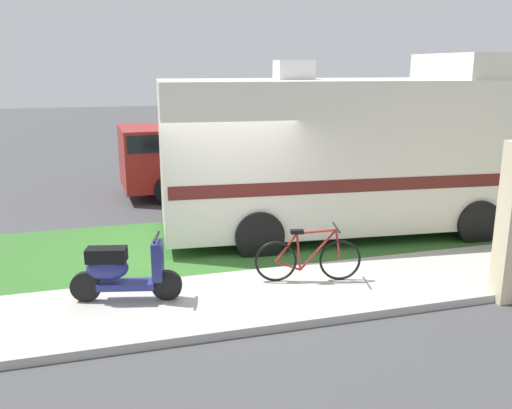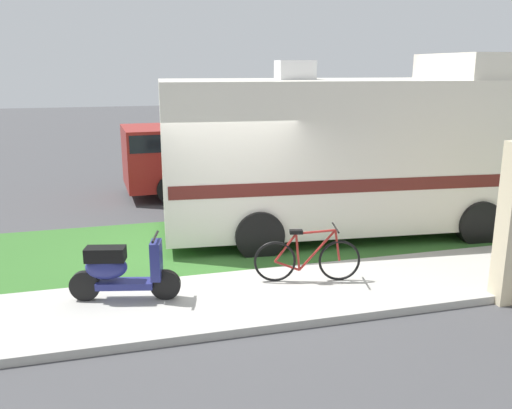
% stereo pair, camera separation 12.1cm
% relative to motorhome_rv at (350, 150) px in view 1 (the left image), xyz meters
% --- Properties ---
extents(ground_plane, '(80.00, 80.00, 0.00)m').
position_rel_motorhome_rv_xyz_m(ground_plane, '(-2.84, -1.63, -1.74)').
color(ground_plane, '#424244').
extents(sidewalk, '(24.00, 2.00, 0.12)m').
position_rel_motorhome_rv_xyz_m(sidewalk, '(-2.84, -2.83, -1.68)').
color(sidewalk, '#ADAAA3').
rests_on(sidewalk, ground).
extents(grass_strip, '(24.00, 3.40, 0.08)m').
position_rel_motorhome_rv_xyz_m(grass_strip, '(-2.84, -0.13, -1.70)').
color(grass_strip, '#336628').
rests_on(grass_strip, ground).
extents(motorhome_rv, '(7.62, 3.25, 3.65)m').
position_rel_motorhome_rv_xyz_m(motorhome_rv, '(0.00, 0.00, 0.00)').
color(motorhome_rv, silver).
rests_on(motorhome_rv, ground).
extents(scooter, '(1.58, 0.63, 0.97)m').
position_rel_motorhome_rv_xyz_m(scooter, '(-4.73, -2.49, -1.16)').
color(scooter, black).
rests_on(scooter, ground).
extents(bicycle, '(1.64, 0.56, 0.89)m').
position_rel_motorhome_rv_xyz_m(bicycle, '(-1.88, -2.54, -1.25)').
color(bicycle, black).
rests_on(bicycle, ground).
extents(pickup_truck_near, '(5.57, 2.39, 1.85)m').
position_rel_motorhome_rv_xyz_m(pickup_truck_near, '(-2.31, 4.45, -0.76)').
color(pickup_truck_near, maroon).
rests_on(pickup_truck_near, ground).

